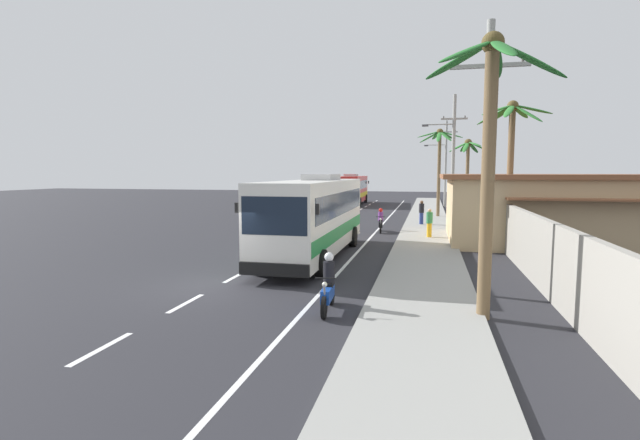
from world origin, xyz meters
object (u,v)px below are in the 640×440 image
Objects in this scene: coach_bus_foreground at (315,214)px; palm_fourth at (467,160)px; coach_bus_far_lane at (352,189)px; motorcycle_trailing at (328,287)px; pedestrian_midwalk at (429,222)px; utility_pole_mid at (452,157)px; motorcycle_beside_bus at (381,222)px; pedestrian_near_kerb at (422,212)px; palm_second at (439,152)px; utility_pole_far at (445,161)px; palm_third at (511,143)px; utility_pole_nearest at (486,155)px; palm_nearest at (489,130)px; roadside_building at (606,210)px.

palm_fourth is (7.84, 17.31, 2.87)m from coach_bus_foreground.
palm_fourth is at bearing -55.60° from coach_bus_far_lane.
coach_bus_foreground is at bearing 106.52° from motorcycle_trailing.
utility_pole_mid reaches higher than pedestrian_midwalk.
coach_bus_foreground reaches higher than motorcycle_beside_bus.
palm_second is (1.25, 6.58, 4.53)m from pedestrian_near_kerb.
utility_pole_far is at bearing 78.79° from coach_bus_foreground.
motorcycle_beside_bus is 7.75m from utility_pole_mid.
palm_second reaches higher than palm_third.
utility_pole_far is at bearing 79.09° from motorcycle_beside_bus.
utility_pole_nearest is at bearing 31.69° from motorcycle_trailing.
utility_pole_nearest is (4.68, -14.81, 3.73)m from motorcycle_beside_bus.
pedestrian_near_kerb is 20.51m from utility_pole_far.
coach_bus_foreground is at bearing -101.21° from utility_pole_far.
palm_third reaches higher than motorcycle_beside_bus.
utility_pole_mid is 21.88m from palm_nearest.
coach_bus_far_lane is 1.80× the size of palm_fourth.
pedestrian_near_kerb is 0.23× the size of palm_second.
palm_second is at bearing -161.69° from pedestrian_midwalk.
motorcycle_trailing is 0.21× the size of utility_pole_mid.
coach_bus_foreground reaches higher than coach_bus_far_lane.
pedestrian_near_kerb is (8.43, -20.88, -0.87)m from coach_bus_far_lane.
utility_pole_nearest is at bearing 84.59° from palm_nearest.
motorcycle_trailing is 0.31× the size of palm_fourth.
coach_bus_foreground is 14.34m from pedestrian_near_kerb.
coach_bus_far_lane is 20.99m from palm_fourth.
utility_pole_far is (6.65, 33.58, 3.13)m from coach_bus_foreground.
pedestrian_near_kerb is (4.53, 13.58, -0.93)m from coach_bus_foreground.
roadside_building reaches higher than motorcycle_trailing.
roadside_building is at bearing 58.56° from utility_pole_nearest.
palm_fourth is (2.76, 10.44, 3.83)m from pedestrian_midwalk.
palm_nearest is (4.11, 0.23, 4.26)m from motorcycle_trailing.
coach_bus_far_lane is 17.65m from palm_second.
roadside_building is (7.46, -26.73, -3.19)m from utility_pole_far.
pedestrian_midwalk is 0.22× the size of palm_nearest.
utility_pole_nearest reaches higher than coach_bus_far_lane.
palm_second is 3.59m from palm_fourth.
pedestrian_near_kerb is 0.23× the size of palm_third.
utility_pole_mid reaches higher than pedestrian_near_kerb.
palm_fourth is (1.29, 3.16, -0.09)m from utility_pole_mid.
palm_nearest reaches higher than motorcycle_trailing.
motorcycle_trailing is 18.94m from roadside_building.
pedestrian_near_kerb is 0.18× the size of utility_pole_far.
utility_pole_nearest is (10.60, -39.74, 2.46)m from coach_bus_far_lane.
utility_pole_mid reaches higher than motorcycle_beside_bus.
pedestrian_near_kerb is at bearing 84.25° from motorcycle_trailing.
utility_pole_nearest is 38.86m from utility_pole_far.
utility_pole_nearest is at bearing -121.44° from roadside_building.
utility_pole_far is at bearing 105.59° from roadside_building.
palm_third reaches higher than palm_fourth.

